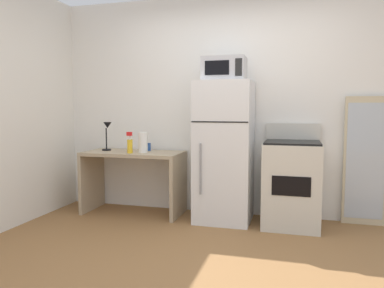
{
  "coord_description": "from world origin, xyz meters",
  "views": [
    {
      "loc": [
        0.73,
        -2.77,
        1.27
      ],
      "look_at": [
        -0.35,
        1.1,
        0.89
      ],
      "focal_mm": 34.93,
      "sensor_mm": 36.0,
      "label": 1
    }
  ],
  "objects_px": {
    "refrigerator": "(224,152)",
    "oven_range": "(291,183)",
    "desk_lamp": "(107,131)",
    "spray_bottle": "(130,145)",
    "leaning_mirror": "(365,161)",
    "desk": "(134,170)",
    "microwave": "(224,69)",
    "paper_towel_roll": "(143,142)",
    "coffee_mug": "(148,147)"
  },
  "relations": [
    {
      "from": "refrigerator",
      "to": "oven_range",
      "type": "relative_size",
      "value": 1.43
    },
    {
      "from": "desk_lamp",
      "to": "oven_range",
      "type": "height_order",
      "value": "desk_lamp"
    },
    {
      "from": "spray_bottle",
      "to": "leaning_mirror",
      "type": "xyz_separation_m",
      "value": [
        2.59,
        0.39,
        -0.15
      ]
    },
    {
      "from": "desk",
      "to": "microwave",
      "type": "distance_m",
      "value": 1.62
    },
    {
      "from": "paper_towel_roll",
      "to": "desk",
      "type": "bearing_deg",
      "value": 163.51
    },
    {
      "from": "coffee_mug",
      "to": "oven_range",
      "type": "bearing_deg",
      "value": -5.13
    },
    {
      "from": "leaning_mirror",
      "to": "desk_lamp",
      "type": "bearing_deg",
      "value": -175.75
    },
    {
      "from": "coffee_mug",
      "to": "oven_range",
      "type": "xyz_separation_m",
      "value": [
        1.72,
        -0.15,
        -0.33
      ]
    },
    {
      "from": "microwave",
      "to": "oven_range",
      "type": "bearing_deg",
      "value": 1.16
    },
    {
      "from": "desk",
      "to": "desk_lamp",
      "type": "bearing_deg",
      "value": 176.7
    },
    {
      "from": "desk",
      "to": "spray_bottle",
      "type": "height_order",
      "value": "spray_bottle"
    },
    {
      "from": "spray_bottle",
      "to": "microwave",
      "type": "relative_size",
      "value": 0.54
    },
    {
      "from": "refrigerator",
      "to": "coffee_mug",
      "type": "bearing_deg",
      "value": 171.42
    },
    {
      "from": "paper_towel_roll",
      "to": "leaning_mirror",
      "type": "distance_m",
      "value": 2.49
    },
    {
      "from": "refrigerator",
      "to": "leaning_mirror",
      "type": "height_order",
      "value": "refrigerator"
    },
    {
      "from": "paper_towel_roll",
      "to": "refrigerator",
      "type": "relative_size",
      "value": 0.15
    },
    {
      "from": "refrigerator",
      "to": "leaning_mirror",
      "type": "bearing_deg",
      "value": 9.41
    },
    {
      "from": "oven_range",
      "to": "refrigerator",
      "type": "bearing_deg",
      "value": 179.52
    },
    {
      "from": "desk",
      "to": "microwave",
      "type": "height_order",
      "value": "microwave"
    },
    {
      "from": "desk",
      "to": "refrigerator",
      "type": "bearing_deg",
      "value": -0.41
    },
    {
      "from": "coffee_mug",
      "to": "paper_towel_roll",
      "type": "relative_size",
      "value": 0.4
    },
    {
      "from": "microwave",
      "to": "coffee_mug",
      "type": "bearing_deg",
      "value": 170.22
    },
    {
      "from": "oven_range",
      "to": "desk_lamp",
      "type": "bearing_deg",
      "value": 179.1
    },
    {
      "from": "spray_bottle",
      "to": "oven_range",
      "type": "distance_m",
      "value": 1.87
    },
    {
      "from": "coffee_mug",
      "to": "oven_range",
      "type": "relative_size",
      "value": 0.09
    },
    {
      "from": "coffee_mug",
      "to": "spray_bottle",
      "type": "xyz_separation_m",
      "value": [
        -0.1,
        -0.29,
        0.05
      ]
    },
    {
      "from": "paper_towel_roll",
      "to": "refrigerator",
      "type": "bearing_deg",
      "value": 2.07
    },
    {
      "from": "paper_towel_roll",
      "to": "leaning_mirror",
      "type": "bearing_deg",
      "value": 6.56
    },
    {
      "from": "desk_lamp",
      "to": "microwave",
      "type": "distance_m",
      "value": 1.63
    },
    {
      "from": "desk",
      "to": "leaning_mirror",
      "type": "bearing_deg",
      "value": 5.27
    },
    {
      "from": "paper_towel_roll",
      "to": "oven_range",
      "type": "bearing_deg",
      "value": 0.97
    },
    {
      "from": "paper_towel_roll",
      "to": "desk_lamp",
      "type": "bearing_deg",
      "value": 172.77
    },
    {
      "from": "spray_bottle",
      "to": "refrigerator",
      "type": "bearing_deg",
      "value": 7.59
    },
    {
      "from": "leaning_mirror",
      "to": "spray_bottle",
      "type": "bearing_deg",
      "value": -171.35
    },
    {
      "from": "paper_towel_roll",
      "to": "microwave",
      "type": "xyz_separation_m",
      "value": [
        0.97,
        0.01,
        0.83
      ]
    },
    {
      "from": "desk_lamp",
      "to": "oven_range",
      "type": "distance_m",
      "value": 2.27
    },
    {
      "from": "desk",
      "to": "microwave",
      "type": "relative_size",
      "value": 2.57
    },
    {
      "from": "desk_lamp",
      "to": "desk",
      "type": "bearing_deg",
      "value": -3.3
    },
    {
      "from": "desk",
      "to": "microwave",
      "type": "xyz_separation_m",
      "value": [
        1.11,
        -0.03,
        1.17
      ]
    },
    {
      "from": "desk",
      "to": "leaning_mirror",
      "type": "relative_size",
      "value": 0.85
    },
    {
      "from": "desk_lamp",
      "to": "coffee_mug",
      "type": "xyz_separation_m",
      "value": [
        0.48,
        0.12,
        -0.19
      ]
    },
    {
      "from": "desk",
      "to": "microwave",
      "type": "bearing_deg",
      "value": -1.5
    },
    {
      "from": "paper_towel_roll",
      "to": "refrigerator",
      "type": "xyz_separation_m",
      "value": [
        0.97,
        0.03,
        -0.09
      ]
    },
    {
      "from": "spray_bottle",
      "to": "oven_range",
      "type": "relative_size",
      "value": 0.23
    },
    {
      "from": "coffee_mug",
      "to": "paper_towel_roll",
      "type": "bearing_deg",
      "value": -84.31
    },
    {
      "from": "desk",
      "to": "spray_bottle",
      "type": "xyz_separation_m",
      "value": [
        0.03,
        -0.15,
        0.32
      ]
    },
    {
      "from": "coffee_mug",
      "to": "microwave",
      "type": "bearing_deg",
      "value": -9.78
    },
    {
      "from": "refrigerator",
      "to": "microwave",
      "type": "relative_size",
      "value": 3.41
    },
    {
      "from": "refrigerator",
      "to": "leaning_mirror",
      "type": "distance_m",
      "value": 1.52
    },
    {
      "from": "microwave",
      "to": "leaning_mirror",
      "type": "relative_size",
      "value": 0.33
    }
  ]
}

